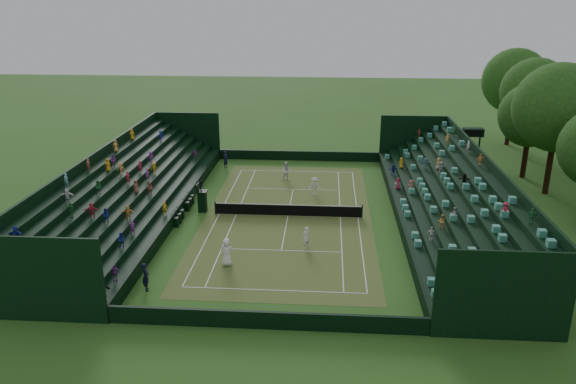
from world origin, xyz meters
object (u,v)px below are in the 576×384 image
at_px(umpire_chair, 202,198).
at_px(tennis_net, 288,210).
at_px(player_near_east, 306,238).
at_px(player_far_east, 315,186).
at_px(player_far_west, 287,171).
at_px(player_near_west, 227,252).

bearing_deg(umpire_chair, tennis_net, -4.25).
xyz_separation_m(player_near_east, player_far_east, (0.32, 10.94, 0.02)).
bearing_deg(player_far_east, player_near_east, -89.11).
bearing_deg(tennis_net, player_far_west, 94.78).
xyz_separation_m(player_near_west, player_near_east, (4.95, 2.94, -0.14)).
bearing_deg(player_near_east, player_far_west, -123.45).
height_order(tennis_net, player_near_east, player_near_east).
relative_size(tennis_net, player_far_west, 6.34).
bearing_deg(umpire_chair, player_near_east, -36.76).
height_order(umpire_chair, player_far_east, umpire_chair).
height_order(player_near_east, player_far_west, player_far_west).
relative_size(tennis_net, player_far_east, 7.18).
relative_size(player_far_west, player_far_east, 1.13).
bearing_deg(player_near_west, player_near_east, -153.28).
height_order(player_near_east, player_far_east, player_far_east).
bearing_deg(player_near_east, umpire_chair, -79.40).
bearing_deg(tennis_net, umpire_chair, 175.75).
distance_m(tennis_net, umpire_chair, 6.97).
bearing_deg(player_near_west, player_far_west, -102.19).
height_order(tennis_net, player_near_west, player_near_west).
bearing_deg(player_far_west, player_far_east, -70.10).
distance_m(umpire_chair, player_near_west, 10.03).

